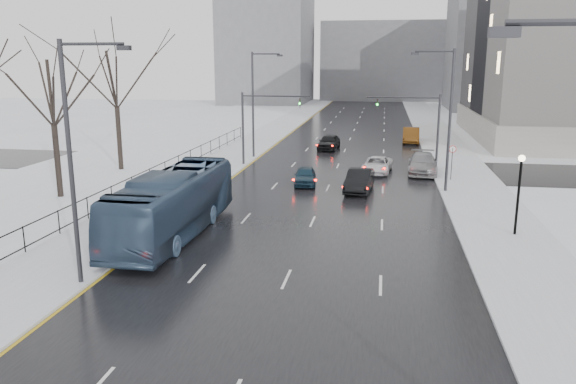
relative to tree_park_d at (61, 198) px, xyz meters
The scene contains 25 objects.
road 31.51m from the tree_park_d, 55.60° to the left, with size 16.00×150.00×0.04m, color black.
cross_road 22.65m from the tree_park_d, 38.19° to the left, with size 130.00×10.00×0.04m, color black.
sidewalk_left 27.01m from the tree_park_d, 74.32° to the left, with size 5.00×150.00×0.16m, color silver.
sidewalk_right 38.43m from the tree_park_d, 42.57° to the left, with size 5.00×150.00×0.16m, color silver.
park_strip 26.09m from the tree_park_d, 94.84° to the left, with size 14.00×150.00×0.12m, color white.
tree_park_d is the anchor object (origin of this frame).
tree_park_e 10.01m from the tree_park_d, 92.29° to the left, with size 9.45×9.45×13.50m, color black, non-canonical shape.
iron_fence 6.31m from the tree_park_d, 39.81° to the right, with size 0.06×70.00×1.30m.
streetlight_r_mid 27.24m from the tree_park_d, 13.01° to the left, with size 2.95×0.25×10.00m.
streetlight_l_near 17.90m from the tree_park_d, 55.47° to the right, with size 2.95×0.25×10.00m.
streetlight_l_far 21.17m from the tree_park_d, 61.85° to the left, with size 2.95×0.25×10.00m.
lamppost_r_mid 29.23m from the tree_park_d, ahead, with size 0.36×0.36×4.28m.
mast_signal_right 29.05m from the tree_park_d, 29.12° to the left, with size 6.10×0.33×6.50m.
mast_signal_left 17.96m from the tree_park_d, 53.20° to the left, with size 6.10×0.33×6.50m.
no_uturn_sign 28.88m from the tree_park_d, 20.32° to the left, with size 0.60×0.06×2.70m.
bldg_far_right 93.70m from the tree_park_d, 60.51° to the left, with size 24.00×20.00×22.00m, color slate.
bldg_far_left 92.17m from the tree_park_d, 92.64° to the left, with size 18.00×22.00×28.00m, color slate.
bldg_far_center 108.59m from the tree_park_d, 78.38° to the left, with size 30.00×18.00×18.00m, color slate.
bus 12.88m from the tree_park_d, 32.17° to the right, with size 2.92×12.48×3.48m, color #344A66.
sedan_center_near 17.42m from the tree_park_d, 23.27° to the left, with size 1.59×3.95×1.35m, color #132A3A.
sedan_right_near 20.81m from the tree_park_d, 14.66° to the left, with size 1.66×4.77×1.57m, color black.
sedan_right_cross 24.65m from the tree_park_d, 30.28° to the left, with size 2.19×4.75×1.32m, color silver.
sedan_right_far 28.12m from the tree_park_d, 27.18° to the left, with size 2.32×5.72×1.66m, color gray.
sedan_center_far 29.23m from the tree_park_d, 56.62° to the left, with size 1.89×4.69×1.60m, color black.
sedan_right_distant 39.64m from the tree_park_d, 51.20° to the left, with size 1.82×5.22×1.72m, color #5C340F.
Camera 1 is at (3.85, -0.26, 9.18)m, focal length 35.00 mm.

